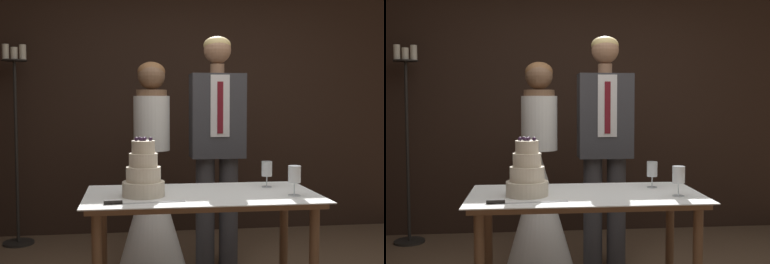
# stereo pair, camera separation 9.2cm
# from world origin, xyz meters

# --- Properties ---
(wall_back) EXTENTS (4.82, 0.12, 2.60)m
(wall_back) POSITION_xyz_m (0.00, 2.28, 1.30)
(wall_back) COLOR black
(wall_back) RESTS_ON ground_plane
(cake_table) EXTENTS (1.38, 0.72, 0.76)m
(cake_table) POSITION_xyz_m (-0.18, 0.24, 0.67)
(cake_table) COLOR brown
(cake_table) RESTS_ON ground_plane
(tiered_cake) EXTENTS (0.25, 0.25, 0.35)m
(tiered_cake) POSITION_xyz_m (-0.53, 0.21, 0.89)
(tiered_cake) COLOR beige
(tiered_cake) RESTS_ON cake_table
(cake_knife) EXTENTS (0.44, 0.05, 0.02)m
(cake_knife) POSITION_xyz_m (-0.61, 0.00, 0.77)
(cake_knife) COLOR silver
(cake_knife) RESTS_ON cake_table
(wine_glass_near) EXTENTS (0.07, 0.07, 0.17)m
(wine_glass_near) POSITION_xyz_m (0.26, 0.40, 0.87)
(wine_glass_near) COLOR silver
(wine_glass_near) RESTS_ON cake_table
(wine_glass_middle) EXTENTS (0.07, 0.07, 0.18)m
(wine_glass_middle) POSITION_xyz_m (0.35, 0.11, 0.88)
(wine_glass_middle) COLOR silver
(wine_glass_middle) RESTS_ON cake_table
(bride) EXTENTS (0.54, 0.54, 1.62)m
(bride) POSITION_xyz_m (-0.44, 1.14, 0.60)
(bride) COLOR white
(bride) RESTS_ON ground_plane
(groom) EXTENTS (0.42, 0.25, 1.82)m
(groom) POSITION_xyz_m (0.07, 1.14, 1.03)
(groom) COLOR #38383D
(groom) RESTS_ON ground_plane
(candle_stand) EXTENTS (0.28, 0.28, 1.83)m
(candle_stand) POSITION_xyz_m (-1.64, 1.96, 0.94)
(candle_stand) COLOR black
(candle_stand) RESTS_ON ground_plane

